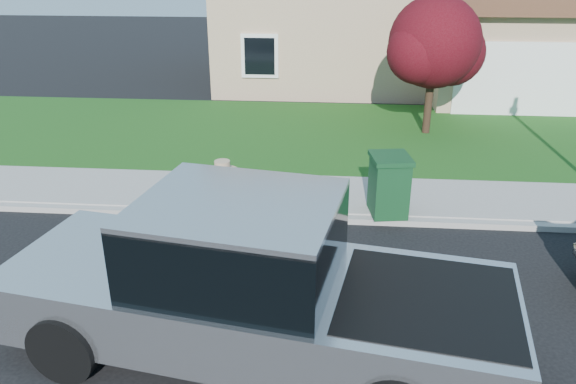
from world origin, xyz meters
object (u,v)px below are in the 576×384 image
object	(u,v)px
pickup_truck	(251,286)
trash_bin	(389,185)
ornamental_tree	(436,47)
woman	(225,223)

from	to	relation	value
pickup_truck	trash_bin	world-z (taller)	pickup_truck
ornamental_tree	trash_bin	size ratio (longest dim) A/B	3.19
pickup_truck	ornamental_tree	xyz separation A→B (m)	(3.69, 9.93, 1.52)
trash_bin	ornamental_tree	bearing A→B (deg)	65.67
pickup_truck	ornamental_tree	size ratio (longest dim) A/B	1.82
woman	trash_bin	bearing A→B (deg)	-139.72
pickup_truck	woman	world-z (taller)	pickup_truck
woman	ornamental_tree	xyz separation A→B (m)	(4.39, 8.02, 1.60)
woman	trash_bin	size ratio (longest dim) A/B	1.67
pickup_truck	woman	distance (m)	2.04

